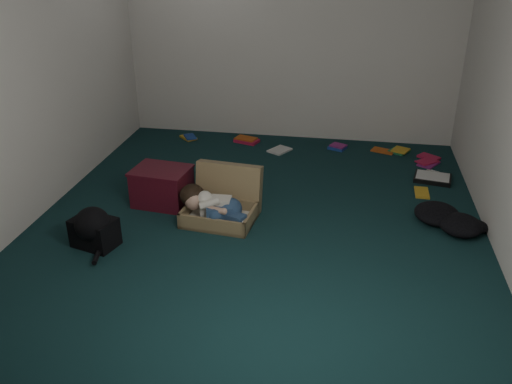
% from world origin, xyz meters
% --- Properties ---
extents(floor, '(4.50, 4.50, 0.00)m').
position_xyz_m(floor, '(0.00, 0.00, 0.00)').
color(floor, '#102C2E').
rests_on(floor, ground).
extents(wall_back, '(4.50, 0.00, 4.50)m').
position_xyz_m(wall_back, '(0.00, 2.25, 1.30)').
color(wall_back, white).
rests_on(wall_back, ground).
extents(wall_front, '(4.50, 0.00, 4.50)m').
position_xyz_m(wall_front, '(0.00, -2.25, 1.30)').
color(wall_front, white).
rests_on(wall_front, ground).
extents(wall_left, '(0.00, 4.50, 4.50)m').
position_xyz_m(wall_left, '(-2.00, 0.00, 1.30)').
color(wall_left, white).
rests_on(wall_left, ground).
extents(suitcase, '(0.68, 0.67, 0.46)m').
position_xyz_m(suitcase, '(-0.33, 0.01, 0.14)').
color(suitcase, '#8D764E').
rests_on(suitcase, floor).
extents(person, '(0.66, 0.37, 0.28)m').
position_xyz_m(person, '(-0.39, -0.14, 0.18)').
color(person, silver).
rests_on(person, suitcase).
extents(maroon_bin, '(0.57, 0.47, 0.36)m').
position_xyz_m(maroon_bin, '(-0.97, 0.16, 0.18)').
color(maroon_bin, '#4E0F1C').
rests_on(maroon_bin, floor).
extents(backpack, '(0.53, 0.46, 0.27)m').
position_xyz_m(backpack, '(-1.27, -0.68, 0.13)').
color(backpack, black).
rests_on(backpack, floor).
extents(clothing_pile, '(0.50, 0.44, 0.14)m').
position_xyz_m(clothing_pile, '(1.70, 0.15, 0.07)').
color(clothing_pile, black).
rests_on(clothing_pile, floor).
extents(paper_tray, '(0.42, 0.34, 0.05)m').
position_xyz_m(paper_tray, '(1.66, 1.17, 0.03)').
color(paper_tray, black).
rests_on(paper_tray, floor).
extents(book_scatter, '(3.18, 1.40, 0.02)m').
position_xyz_m(book_scatter, '(0.80, 1.69, 0.01)').
color(book_scatter, gold).
rests_on(book_scatter, floor).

